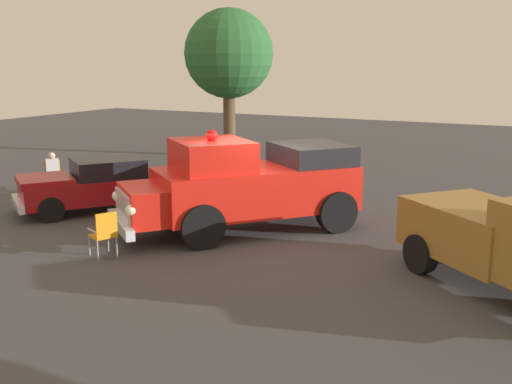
{
  "coord_description": "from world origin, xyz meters",
  "views": [
    {
      "loc": [
        12.93,
        6.93,
        4.21
      ],
      "look_at": [
        -0.39,
        -0.15,
        0.97
      ],
      "focal_mm": 43.34,
      "sensor_mm": 36.0,
      "label": 1
    }
  ],
  "objects_px": {
    "vintage_fire_truck": "(247,184)",
    "lawn_chair_by_car": "(201,181)",
    "classic_hot_rod": "(97,184)",
    "lawn_chair_near_truck": "(53,173)",
    "traffic_cone": "(244,179)",
    "lawn_chair_spare": "(105,231)",
    "oak_tree_right": "(229,54)",
    "spectator_seated": "(53,171)"
  },
  "relations": [
    {
      "from": "vintage_fire_truck",
      "to": "lawn_chair_by_car",
      "type": "height_order",
      "value": "vintage_fire_truck"
    },
    {
      "from": "classic_hot_rod",
      "to": "lawn_chair_near_truck",
      "type": "bearing_deg",
      "value": -112.78
    },
    {
      "from": "traffic_cone",
      "to": "lawn_chair_spare",
      "type": "bearing_deg",
      "value": 6.68
    },
    {
      "from": "oak_tree_right",
      "to": "spectator_seated",
      "type": "bearing_deg",
      "value": -7.4
    },
    {
      "from": "classic_hot_rod",
      "to": "lawn_chair_spare",
      "type": "xyz_separation_m",
      "value": [
        3.25,
        3.15,
        -0.16
      ]
    },
    {
      "from": "lawn_chair_near_truck",
      "to": "lawn_chair_by_car",
      "type": "xyz_separation_m",
      "value": [
        -1.19,
        4.95,
        0.0
      ]
    },
    {
      "from": "lawn_chair_near_truck",
      "to": "lawn_chair_by_car",
      "type": "distance_m",
      "value": 5.09
    },
    {
      "from": "spectator_seated",
      "to": "lawn_chair_near_truck",
      "type": "bearing_deg",
      "value": -130.66
    },
    {
      "from": "lawn_chair_near_truck",
      "to": "traffic_cone",
      "type": "distance_m",
      "value": 6.23
    },
    {
      "from": "lawn_chair_spare",
      "to": "lawn_chair_near_truck",
      "type": "bearing_deg",
      "value": -126.22
    },
    {
      "from": "oak_tree_right",
      "to": "classic_hot_rod",
      "type": "bearing_deg",
      "value": 9.45
    },
    {
      "from": "vintage_fire_truck",
      "to": "spectator_seated",
      "type": "relative_size",
      "value": 4.64
    },
    {
      "from": "lawn_chair_near_truck",
      "to": "oak_tree_right",
      "type": "relative_size",
      "value": 0.16
    },
    {
      "from": "traffic_cone",
      "to": "lawn_chair_near_truck",
      "type": "bearing_deg",
      "value": -57.78
    },
    {
      "from": "lawn_chair_by_car",
      "to": "lawn_chair_spare",
      "type": "relative_size",
      "value": 1.0
    },
    {
      "from": "classic_hot_rod",
      "to": "lawn_chair_near_truck",
      "type": "relative_size",
      "value": 4.53
    },
    {
      "from": "lawn_chair_by_car",
      "to": "lawn_chair_near_truck",
      "type": "bearing_deg",
      "value": -76.44
    },
    {
      "from": "classic_hot_rod",
      "to": "spectator_seated",
      "type": "distance_m",
      "value": 3.17
    },
    {
      "from": "vintage_fire_truck",
      "to": "oak_tree_right",
      "type": "height_order",
      "value": "oak_tree_right"
    },
    {
      "from": "lawn_chair_by_car",
      "to": "lawn_chair_spare",
      "type": "xyz_separation_m",
      "value": [
        5.72,
        1.24,
        0.0
      ]
    },
    {
      "from": "vintage_fire_truck",
      "to": "lawn_chair_by_car",
      "type": "relative_size",
      "value": 5.87
    },
    {
      "from": "oak_tree_right",
      "to": "traffic_cone",
      "type": "bearing_deg",
      "value": 34.22
    },
    {
      "from": "lawn_chair_near_truck",
      "to": "spectator_seated",
      "type": "relative_size",
      "value": 0.79
    },
    {
      "from": "traffic_cone",
      "to": "oak_tree_right",
      "type": "bearing_deg",
      "value": -145.78
    },
    {
      "from": "vintage_fire_truck",
      "to": "lawn_chair_near_truck",
      "type": "distance_m",
      "value": 7.98
    },
    {
      "from": "lawn_chair_spare",
      "to": "traffic_cone",
      "type": "xyz_separation_m",
      "value": [
        -7.85,
        -0.92,
        -0.28
      ]
    },
    {
      "from": "lawn_chair_near_truck",
      "to": "lawn_chair_by_car",
      "type": "height_order",
      "value": "same"
    },
    {
      "from": "lawn_chair_spare",
      "to": "oak_tree_right",
      "type": "height_order",
      "value": "oak_tree_right"
    },
    {
      "from": "oak_tree_right",
      "to": "vintage_fire_truck",
      "type": "bearing_deg",
      "value": 32.45
    },
    {
      "from": "lawn_chair_near_truck",
      "to": "traffic_cone",
      "type": "bearing_deg",
      "value": 122.22
    },
    {
      "from": "lawn_chair_near_truck",
      "to": "spectator_seated",
      "type": "xyz_separation_m",
      "value": [
        0.09,
        0.1,
        0.11
      ]
    },
    {
      "from": "spectator_seated",
      "to": "traffic_cone",
      "type": "distance_m",
      "value": 6.2
    },
    {
      "from": "vintage_fire_truck",
      "to": "traffic_cone",
      "type": "relative_size",
      "value": 9.44
    },
    {
      "from": "lawn_chair_near_truck",
      "to": "lawn_chair_spare",
      "type": "height_order",
      "value": "same"
    },
    {
      "from": "vintage_fire_truck",
      "to": "traffic_cone",
      "type": "xyz_separation_m",
      "value": [
        -4.51,
        -2.61,
        -0.89
      ]
    },
    {
      "from": "classic_hot_rod",
      "to": "spectator_seated",
      "type": "xyz_separation_m",
      "value": [
        -1.19,
        -2.93,
        -0.05
      ]
    },
    {
      "from": "lawn_chair_near_truck",
      "to": "spectator_seated",
      "type": "distance_m",
      "value": 0.17
    },
    {
      "from": "vintage_fire_truck",
      "to": "spectator_seated",
      "type": "height_order",
      "value": "vintage_fire_truck"
    },
    {
      "from": "lawn_chair_by_car",
      "to": "vintage_fire_truck",
      "type": "bearing_deg",
      "value": 50.84
    },
    {
      "from": "classic_hot_rod",
      "to": "spectator_seated",
      "type": "height_order",
      "value": "classic_hot_rod"
    },
    {
      "from": "lawn_chair_near_truck",
      "to": "spectator_seated",
      "type": "height_order",
      "value": "spectator_seated"
    },
    {
      "from": "classic_hot_rod",
      "to": "lawn_chair_spare",
      "type": "relative_size",
      "value": 4.53
    }
  ]
}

